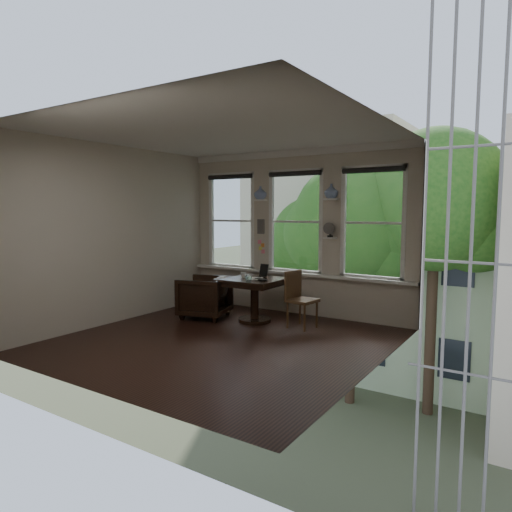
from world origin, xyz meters
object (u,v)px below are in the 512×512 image
Objects in this scene: table at (255,300)px; laptop at (259,280)px; side_chair_right at (302,300)px; mug at (243,275)px; armchair_left at (204,297)px.

table is 2.99× the size of laptop.
mug is (-1.09, -0.11, 0.34)m from side_chair_right.
table is 0.44m from laptop.
table is 0.98× the size of side_chair_right.
armchair_left is at bearing -164.79° from mug.
armchair_left is 1.83m from side_chair_right.
side_chair_right is at bearing 5.64° from mug.
side_chair_right is 0.80m from laptop.
side_chair_right is at bearing 5.07° from table.
table is 0.88m from side_chair_right.
laptop reaches higher than table.
armchair_left is 0.85m from mug.
side_chair_right is (0.87, 0.08, 0.09)m from table.
table is at bearing 87.83° from armchair_left.
laptop is at bearing -15.02° from mug.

